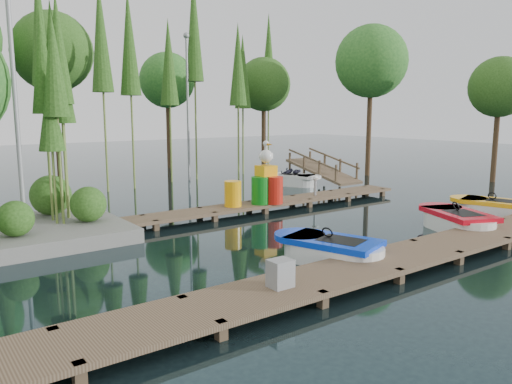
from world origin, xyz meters
TOP-DOWN VIEW (x-y plane):
  - ground_plane at (0.00, 0.00)m, footprint 90.00×90.00m
  - near_dock at (0.00, -4.50)m, footprint 18.00×1.50m
  - far_dock at (1.00, 2.50)m, footprint 15.00×1.20m
  - tree_screen at (-2.04, 10.60)m, footprint 34.42×18.53m
  - lamp_island at (-5.50, 2.50)m, footprint 0.30×0.30m
  - lamp_rear at (4.00, 11.00)m, footprint 0.30×0.30m
  - ramp at (9.00, 6.50)m, footprint 1.50×3.94m
  - boat_blue at (-0.13, -3.28)m, footprint 2.01×2.96m
  - boat_red at (5.04, -3.26)m, footprint 2.24×3.07m
  - boat_yellow_near at (7.86, -2.85)m, footprint 1.92×2.91m
  - boat_white_far at (7.07, 6.42)m, footprint 2.06×2.72m
  - utility_cabinet at (-2.62, -4.50)m, footprint 0.42×0.35m
  - yellow_barrel at (1.00, 2.50)m, footprint 0.57×0.57m
  - drum_cluster at (2.35, 2.34)m, footprint 1.26×1.15m
  - seagull_post at (4.76, 2.50)m, footprint 0.47×0.25m

SIDE VIEW (x-z plane):
  - ground_plane at x=0.00m, z-range 0.00..0.00m
  - far_dock at x=1.00m, z-range -0.02..0.48m
  - near_dock at x=0.00m, z-range -0.02..0.48m
  - boat_yellow_near at x=7.86m, z-range -0.19..0.71m
  - boat_white_far at x=7.07m, z-range -0.32..0.85m
  - boat_blue at x=-0.13m, z-range -0.19..0.72m
  - boat_red at x=5.04m, z-range -0.20..0.74m
  - utility_cabinet at x=-2.62m, z-range 0.30..0.81m
  - ramp at x=9.00m, z-range -0.16..1.33m
  - yellow_barrel at x=1.00m, z-range 0.30..1.16m
  - seagull_post at x=4.76m, z-range 0.43..1.18m
  - drum_cluster at x=2.35m, z-range -0.15..2.02m
  - lamp_island at x=-5.50m, z-range 0.64..7.89m
  - lamp_rear at x=4.00m, z-range 0.64..7.89m
  - tree_screen at x=-2.04m, z-range 0.96..11.27m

